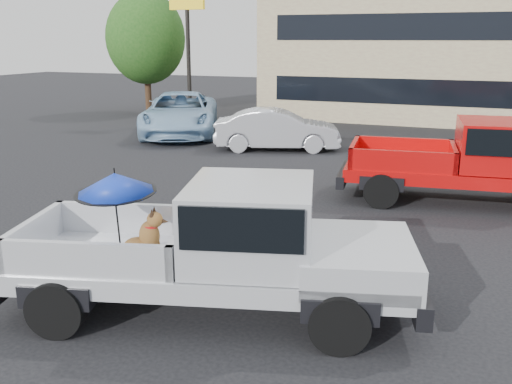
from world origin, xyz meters
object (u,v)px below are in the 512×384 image
(tree_left, at_px, (146,38))
(red_pickup, at_px, (488,159))
(motel_sign, at_px, (187,16))
(silver_pickup, at_px, (233,241))
(blue_suv, at_px, (180,114))
(silver_sedan, at_px, (277,130))

(tree_left, xyz_separation_m, red_pickup, (16.26, -11.62, -2.67))
(tree_left, height_order, red_pickup, tree_left)
(motel_sign, relative_size, silver_pickup, 1.00)
(silver_pickup, relative_size, blue_suv, 1.00)
(silver_sedan, xyz_separation_m, blue_suv, (-4.65, 1.60, 0.13))
(silver_pickup, relative_size, red_pickup, 0.98)
(silver_sedan, bearing_deg, blue_suv, 52.38)
(tree_left, height_order, silver_sedan, tree_left)
(silver_sedan, relative_size, blue_suv, 0.71)
(tree_left, relative_size, blue_suv, 1.00)
(silver_pickup, distance_m, blue_suv, 15.53)
(red_pickup, bearing_deg, silver_sedan, 139.25)
(silver_sedan, height_order, blue_suv, blue_suv)
(silver_pickup, relative_size, silver_sedan, 1.41)
(tree_left, distance_m, silver_sedan, 12.30)
(silver_sedan, distance_m, blue_suv, 4.92)
(silver_pickup, bearing_deg, red_pickup, 50.37)
(motel_sign, xyz_separation_m, silver_pickup, (9.03, -15.76, -3.60))
(blue_suv, bearing_deg, red_pickup, -52.13)
(motel_sign, relative_size, blue_suv, 1.00)
(tree_left, xyz_separation_m, blue_suv, (4.90, -5.52, -2.90))
(tree_left, distance_m, red_pickup, 20.16)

